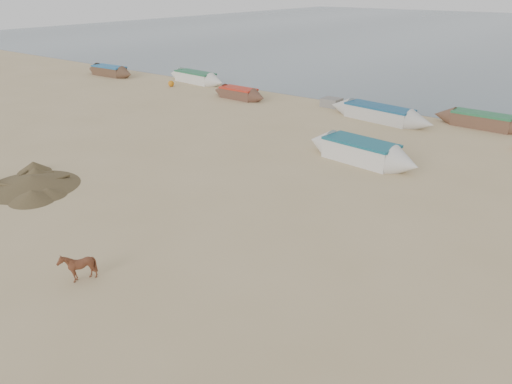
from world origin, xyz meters
TOP-DOWN VIEW (x-y plane):
  - ground at (0.00, 0.00)m, footprint 140.00×140.00m
  - calf_front at (-1.48, -2.30)m, footprint 1.03×0.98m
  - near_canoe at (0.17, 11.78)m, footprint 6.02×2.16m
  - debris_pile at (-9.12, 0.68)m, footprint 4.95×4.95m
  - waterline_canoes at (-2.52, 20.02)m, footprint 60.96×4.17m
  - beach_clutter at (3.55, 20.16)m, footprint 41.58×3.77m

SIDE VIEW (x-z plane):
  - ground at x=0.00m, z-range 0.00..0.00m
  - debris_pile at x=-9.12m, z-range 0.00..0.47m
  - beach_clutter at x=3.55m, z-range -0.02..0.62m
  - waterline_canoes at x=-2.52m, z-range -0.02..0.89m
  - calf_front at x=-1.48m, z-range 0.00..0.90m
  - near_canoe at x=0.17m, z-range 0.00..1.01m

